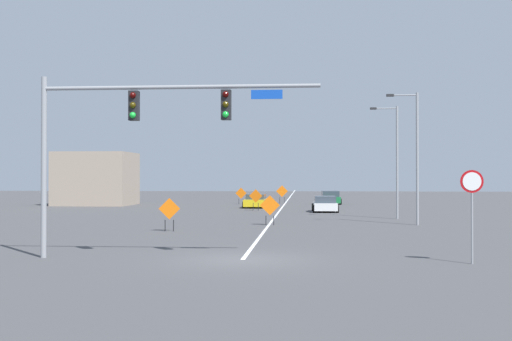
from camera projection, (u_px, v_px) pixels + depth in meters
name	position (u px, v px, depth m)	size (l,w,h in m)	color
ground	(243.00, 260.00, 21.75)	(212.55, 212.55, 0.00)	#444447
road_centre_stripe	(288.00, 199.00, 80.61)	(0.16, 118.08, 0.01)	white
traffic_signal_assembly	(134.00, 122.00, 22.09)	(9.97, 0.44, 6.48)	gray
stop_sign	(472.00, 198.00, 20.71)	(0.76, 0.07, 3.12)	gray
street_lamp_far_right	(415.00, 152.00, 37.58)	(1.91, 0.24, 7.99)	gray
street_lamp_near_left	(395.00, 156.00, 43.11)	(1.93, 0.24, 7.80)	gray
construction_sign_left_shoulder	(169.00, 210.00, 33.18)	(1.14, 0.21, 1.77)	orange
construction_sign_right_lane	(256.00, 197.00, 53.84)	(1.16, 0.20, 1.85)	orange
construction_sign_left_lane	(282.00, 192.00, 68.42)	(1.29, 0.12, 1.99)	orange
construction_sign_median_near	(270.00, 207.00, 37.43)	(1.20, 0.19, 1.79)	orange
construction_sign_right_shoulder	(241.00, 194.00, 66.58)	(1.19, 0.09, 1.77)	orange
car_green_passing	(330.00, 198.00, 66.85)	(2.28, 4.21, 1.42)	#196B38
car_yellow_far	(256.00, 201.00, 59.14)	(2.22, 4.31, 1.27)	gold
car_white_approaching	(325.00, 204.00, 51.84)	(2.16, 4.02, 1.32)	white
roadside_building_west	(96.00, 179.00, 64.63)	(7.46, 6.46, 5.44)	gray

